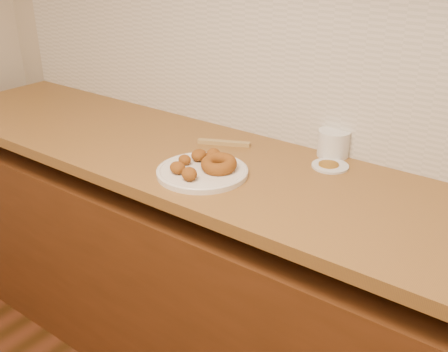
# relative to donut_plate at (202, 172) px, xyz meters

# --- Properties ---
(wall_back) EXTENTS (4.00, 0.02, 2.70)m
(wall_back) POSITION_rel_donut_plate_xyz_m (0.44, 0.42, 0.44)
(wall_back) COLOR beige
(wall_back) RESTS_ON ground
(base_cabinet) EXTENTS (3.60, 0.60, 0.77)m
(base_cabinet) POSITION_rel_donut_plate_xyz_m (0.44, 0.11, -0.52)
(base_cabinet) COLOR #562B12
(base_cabinet) RESTS_ON floor
(butcher_block) EXTENTS (2.30, 0.62, 0.04)m
(butcher_block) POSITION_rel_donut_plate_xyz_m (-0.21, 0.11, -0.03)
(butcher_block) COLOR brown
(butcher_block) RESTS_ON base_cabinet
(backsplash) EXTENTS (3.60, 0.02, 0.60)m
(backsplash) POSITION_rel_donut_plate_xyz_m (0.44, 0.41, 0.29)
(backsplash) COLOR beige
(backsplash) RESTS_ON wall_back
(donut_plate) EXTENTS (0.29, 0.29, 0.02)m
(donut_plate) POSITION_rel_donut_plate_xyz_m (0.00, 0.00, 0.00)
(donut_plate) COLOR silver
(donut_plate) RESTS_ON butcher_block
(ring_donut) EXTENTS (0.15, 0.16, 0.05)m
(ring_donut) POSITION_rel_donut_plate_xyz_m (0.04, 0.03, 0.03)
(ring_donut) COLOR brown
(ring_donut) RESTS_ON donut_plate
(fried_dough_chunks) EXTENTS (0.15, 0.22, 0.05)m
(fried_dough_chunks) POSITION_rel_donut_plate_xyz_m (-0.03, -0.00, 0.03)
(fried_dough_chunks) COLOR brown
(fried_dough_chunks) RESTS_ON donut_plate
(plastic_tub) EXTENTS (0.11, 0.11, 0.09)m
(plastic_tub) POSITION_rel_donut_plate_xyz_m (0.26, 0.39, 0.04)
(plastic_tub) COLOR silver
(plastic_tub) RESTS_ON butcher_block
(tub_lid) EXTENTS (0.14, 0.14, 0.01)m
(tub_lid) POSITION_rel_donut_plate_xyz_m (0.30, 0.29, -0.00)
(tub_lid) COLOR silver
(tub_lid) RESTS_ON butcher_block
(brass_jar_lid) EXTENTS (0.07, 0.07, 0.01)m
(brass_jar_lid) POSITION_rel_donut_plate_xyz_m (0.29, 0.29, -0.00)
(brass_jar_lid) COLOR #AD7623
(brass_jar_lid) RESTS_ON butcher_block
(wooden_utensil) EXTENTS (0.18, 0.10, 0.01)m
(wooden_utensil) POSITION_rel_donut_plate_xyz_m (-0.10, 0.24, -0.00)
(wooden_utensil) COLOR #A18248
(wooden_utensil) RESTS_ON butcher_block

